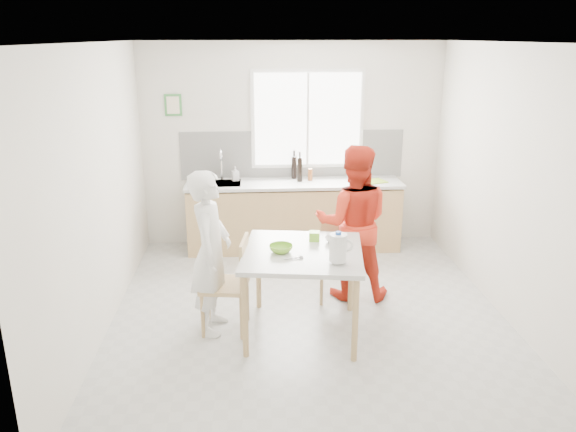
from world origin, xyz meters
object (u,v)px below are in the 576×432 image
(dining_table, at_px, (303,259))
(chair_far, at_px, (338,255))
(person_red, at_px, (353,223))
(bowl_white, at_px, (335,240))
(chair_left, at_px, (232,280))
(wine_bottle_a, at_px, (300,170))
(bowl_green, at_px, (281,249))
(milk_jug, at_px, (338,247))
(wine_bottle_b, at_px, (294,167))
(person_white, at_px, (211,253))

(dining_table, distance_m, chair_far, 0.93)
(chair_far, relative_size, person_red, 0.52)
(person_red, height_order, bowl_white, person_red)
(chair_left, xyz_separation_m, wine_bottle_a, (0.85, 2.22, 0.56))
(bowl_green, xyz_separation_m, bowl_white, (0.54, 0.23, -0.01))
(milk_jug, bearing_deg, dining_table, 139.24)
(chair_far, xyz_separation_m, milk_jug, (-0.18, -1.08, 0.51))
(chair_far, bearing_deg, wine_bottle_b, 109.44)
(chair_far, xyz_separation_m, bowl_green, (-0.66, -0.78, 0.40))
(chair_left, xyz_separation_m, milk_jug, (0.95, -0.42, 0.47))
(bowl_green, xyz_separation_m, wine_bottle_a, (0.38, 2.33, 0.20))
(person_red, distance_m, bowl_white, 0.64)
(dining_table, height_order, bowl_green, bowl_green)
(dining_table, xyz_separation_m, person_white, (-0.86, 0.12, 0.04))
(wine_bottle_a, distance_m, wine_bottle_b, 0.18)
(chair_far, distance_m, milk_jug, 1.21)
(bowl_white, bearing_deg, wine_bottle_a, 94.29)
(chair_far, bearing_deg, person_red, 14.44)
(person_red, bearing_deg, chair_left, 35.98)
(chair_far, xyz_separation_m, wine_bottle_b, (-0.35, 1.72, 0.59))
(chair_left, distance_m, wine_bottle_a, 2.44)
(chair_far, bearing_deg, bowl_white, -95.05)
(bowl_white, height_order, wine_bottle_b, wine_bottle_b)
(dining_table, height_order, chair_left, chair_left)
(chair_far, height_order, wine_bottle_a, wine_bottle_a)
(person_red, height_order, wine_bottle_b, person_red)
(chair_far, relative_size, milk_jug, 3.20)
(wine_bottle_a, bearing_deg, dining_table, -94.31)
(wine_bottle_a, bearing_deg, person_white, -115.32)
(bowl_green, distance_m, milk_jug, 0.58)
(bowl_green, xyz_separation_m, wine_bottle_b, (0.32, 2.50, 0.19))
(chair_left, distance_m, milk_jug, 1.14)
(person_white, distance_m, person_red, 1.61)
(person_white, relative_size, person_red, 0.95)
(chair_far, height_order, wine_bottle_b, wine_bottle_b)
(person_red, relative_size, bowl_white, 8.60)
(bowl_green, bearing_deg, wine_bottle_a, 80.77)
(person_red, bearing_deg, chair_far, 14.44)
(dining_table, height_order, milk_jug, milk_jug)
(person_red, distance_m, bowl_green, 1.14)
(bowl_green, bearing_deg, bowl_white, 22.99)
(chair_far, bearing_deg, milk_jug, -91.35)
(milk_jug, relative_size, wine_bottle_b, 0.91)
(chair_far, relative_size, wine_bottle_b, 2.92)
(dining_table, relative_size, wine_bottle_a, 3.87)
(wine_bottle_b, bearing_deg, bowl_white, -84.46)
(bowl_green, distance_m, bowl_white, 0.58)
(chair_left, xyz_separation_m, wine_bottle_b, (0.78, 2.38, 0.55))
(chair_far, bearing_deg, person_white, -146.22)
(chair_left, height_order, person_red, person_red)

